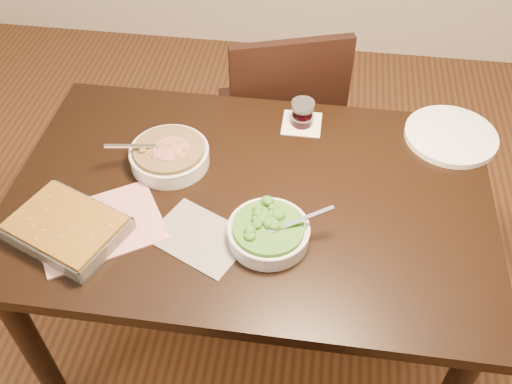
% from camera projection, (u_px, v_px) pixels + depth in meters
% --- Properties ---
extents(ground, '(4.00, 4.00, 0.00)m').
position_uv_depth(ground, '(251.00, 327.00, 2.20)').
color(ground, '#4B2815').
rests_on(ground, ground).
extents(table, '(1.40, 0.90, 0.75)m').
position_uv_depth(table, '(250.00, 215.00, 1.72)').
color(table, black).
rests_on(table, ground).
extents(magazine_a, '(0.41, 0.38, 0.01)m').
position_uv_depth(magazine_a, '(100.00, 226.00, 1.56)').
color(magazine_a, '#AC3138').
rests_on(magazine_a, table).
extents(magazine_b, '(0.30, 0.27, 0.00)m').
position_uv_depth(magazine_b, '(200.00, 237.00, 1.54)').
color(magazine_b, '#26272E').
rests_on(magazine_b, table).
extents(coaster, '(0.13, 0.13, 0.00)m').
position_uv_depth(coaster, '(302.00, 124.00, 1.87)').
color(coaster, white).
rests_on(coaster, table).
extents(stew_bowl, '(0.26, 0.24, 0.09)m').
position_uv_depth(stew_bowl, '(169.00, 155.00, 1.72)').
color(stew_bowl, silver).
rests_on(stew_bowl, table).
extents(broccoli_bowl, '(0.24, 0.22, 0.09)m').
position_uv_depth(broccoli_bowl, '(269.00, 232.00, 1.52)').
color(broccoli_bowl, silver).
rests_on(broccoli_bowl, table).
extents(baking_dish, '(0.36, 0.31, 0.05)m').
position_uv_depth(baking_dish, '(67.00, 228.00, 1.53)').
color(baking_dish, silver).
rests_on(baking_dish, table).
extents(wine_tumbler, '(0.07, 0.07, 0.09)m').
position_uv_depth(wine_tumbler, '(303.00, 113.00, 1.84)').
color(wine_tumbler, black).
rests_on(wine_tumbler, coaster).
extents(dinner_plate, '(0.29, 0.29, 0.02)m').
position_uv_depth(dinner_plate, '(451.00, 136.00, 1.82)').
color(dinner_plate, white).
rests_on(dinner_plate, table).
extents(chair_far, '(0.55, 0.55, 0.92)m').
position_uv_depth(chair_far, '(282.00, 116.00, 2.27)').
color(chair_far, black).
rests_on(chair_far, ground).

